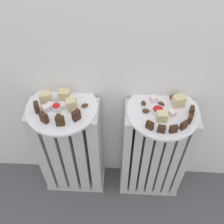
{
  "coord_description": "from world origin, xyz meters",
  "views": [
    {
      "loc": [
        0.03,
        -0.39,
        1.33
      ],
      "look_at": [
        0.0,
        0.28,
        0.58
      ],
      "focal_mm": 41.07,
      "sensor_mm": 36.0,
      "label": 1
    }
  ],
  "objects": [
    {
      "name": "plate_left",
      "position": [
        -0.2,
        0.28,
        0.6
      ],
      "size": [
        0.28,
        0.28,
        0.01
      ],
      "primitive_type": "cylinder",
      "color": "white",
      "rests_on": "radiator_left"
    },
    {
      "name": "dark_cake_slice_right_5",
      "position": [
        0.3,
        0.27,
        0.62
      ],
      "size": [
        0.02,
        0.03,
        0.03
      ],
      "primitive_type": "cube",
      "rotation": [
        0.0,
        0.0,
        1.48
      ],
      "color": "#382114",
      "rests_on": "plate_right"
    },
    {
      "name": "turkish_delight_left_3",
      "position": [
        -0.25,
        0.26,
        0.61
      ],
      "size": [
        0.03,
        0.03,
        0.02
      ],
      "primitive_type": "cube",
      "rotation": [
        0.0,
        0.0,
        0.85
      ],
      "color": "white",
      "rests_on": "plate_left"
    },
    {
      "name": "dark_cake_slice_right_3",
      "position": [
        0.26,
        0.2,
        0.62
      ],
      "size": [
        0.03,
        0.03,
        0.03
      ],
      "primitive_type": "cube",
      "rotation": [
        0.0,
        0.0,
        0.66
      ],
      "color": "#382114",
      "rests_on": "plate_right"
    },
    {
      "name": "medjool_date_right_1",
      "position": [
        0.13,
        0.27,
        0.61
      ],
      "size": [
        0.03,
        0.02,
        0.02
      ],
      "primitive_type": "ellipsoid",
      "rotation": [
        0.0,
        0.0,
        3.11
      ],
      "color": "#4C2814",
      "rests_on": "plate_right"
    },
    {
      "name": "dark_cake_slice_right_1",
      "position": [
        0.18,
        0.18,
        0.62
      ],
      "size": [
        0.03,
        0.02,
        0.03
      ],
      "primitive_type": "cube",
      "rotation": [
        0.0,
        0.0,
        -0.16
      ],
      "color": "#382114",
      "rests_on": "plate_right"
    },
    {
      "name": "turkish_delight_left_2",
      "position": [
        -0.24,
        0.28,
        0.61
      ],
      "size": [
        0.03,
        0.03,
        0.02
      ],
      "primitive_type": "cube",
      "rotation": [
        0.0,
        0.0,
        1.3
      ],
      "color": "white",
      "rests_on": "plate_left"
    },
    {
      "name": "radiator_left",
      "position": [
        -0.2,
        0.28,
        0.29
      ],
      "size": [
        0.3,
        0.14,
        0.59
      ],
      "color": "silver",
      "rests_on": "ground_plane"
    },
    {
      "name": "medjool_date_right_2",
      "position": [
        0.12,
        0.31,
        0.61
      ],
      "size": [
        0.02,
        0.03,
        0.02
      ],
      "primitive_type": "ellipsoid",
      "rotation": [
        0.0,
        0.0,
        1.9
      ],
      "color": "#4C2814",
      "rests_on": "plate_right"
    },
    {
      "name": "jam_bowl_right",
      "position": [
        0.17,
        0.27,
        0.61
      ],
      "size": [
        0.05,
        0.05,
        0.02
      ],
      "color": "white",
      "rests_on": "plate_right"
    },
    {
      "name": "marble_cake_slice_left_2",
      "position": [
        -0.19,
        0.33,
        0.62
      ],
      "size": [
        0.04,
        0.04,
        0.04
      ],
      "primitive_type": "cube",
      "rotation": [
        0.0,
        0.0,
        -0.05
      ],
      "color": "beige",
      "rests_on": "plate_left"
    },
    {
      "name": "marble_cake_slice_right_0",
      "position": [
        0.19,
        0.23,
        0.62
      ],
      "size": [
        0.04,
        0.03,
        0.04
      ],
      "primitive_type": "cube",
      "rotation": [
        0.0,
        0.0,
        0.04
      ],
      "color": "beige",
      "rests_on": "plate_right"
    },
    {
      "name": "medjool_date_right_0",
      "position": [
        0.24,
        0.35,
        0.61
      ],
      "size": [
        0.03,
        0.03,
        0.02
      ],
      "primitive_type": "ellipsoid",
      "rotation": [
        0.0,
        0.0,
        0.8
      ],
      "color": "#4C2814",
      "rests_on": "plate_right"
    },
    {
      "name": "medjool_date_left_0",
      "position": [
        -0.2,
        0.22,
        0.61
      ],
      "size": [
        0.03,
        0.03,
        0.02
      ],
      "primitive_type": "ellipsoid",
      "rotation": [
        0.0,
        0.0,
        2.53
      ],
      "color": "#4C2814",
      "rests_on": "plate_left"
    },
    {
      "name": "dark_cake_slice_right_4",
      "position": [
        0.29,
        0.23,
        0.62
      ],
      "size": [
        0.03,
        0.03,
        0.03
      ],
      "primitive_type": "cube",
      "rotation": [
        0.0,
        0.0,
        1.07
      ],
      "color": "#382114",
      "rests_on": "plate_right"
    },
    {
      "name": "dark_cake_slice_left_3",
      "position": [
        -0.13,
        0.22,
        0.62
      ],
      "size": [
        0.03,
        0.03,
        0.04
      ],
      "primitive_type": "cube",
      "rotation": [
        0.0,
        0.0,
        0.85
      ],
      "color": "#382114",
      "rests_on": "plate_left"
    },
    {
      "name": "plate_right",
      "position": [
        0.2,
        0.28,
        0.6
      ],
      "size": [
        0.28,
        0.28,
        0.01
      ],
      "primitive_type": "cylinder",
      "color": "white",
      "rests_on": "radiator_right"
    },
    {
      "name": "jam_bowl_left",
      "position": [
        -0.21,
        0.26,
        0.61
      ],
      "size": [
        0.04,
        0.04,
        0.02
      ],
      "color": "white",
      "rests_on": "plate_left"
    },
    {
      "name": "medjool_date_left_1",
      "position": [
        -0.11,
        0.28,
        0.61
      ],
      "size": [
        0.03,
        0.03,
        0.02
      ],
      "primitive_type": "ellipsoid",
      "rotation": [
        0.0,
        0.0,
        0.47
      ],
      "color": "#4C2814",
      "rests_on": "plate_left"
    },
    {
      "name": "fork",
      "position": [
        -0.22,
        0.29,
        0.6
      ],
      "size": [
        0.05,
        0.09,
        0.0
      ],
      "color": "#B7B7BC",
      "rests_on": "plate_left"
    },
    {
      "name": "marble_cake_slice_left_1",
      "position": [
        -0.15,
        0.27,
        0.63
      ],
      "size": [
        0.05,
        0.04,
        0.05
      ],
      "primitive_type": "cube",
      "rotation": [
        0.0,
        0.0,
        0.37
      ],
      "color": "beige",
      "rests_on": "plate_left"
    },
    {
      "name": "turkish_delight_right_1",
      "position": [
        0.16,
        0.33,
        0.62
      ],
      "size": [
        0.03,
        0.03,
        0.03
      ],
      "primitive_type": "cube",
      "rotation": [
        0.0,
        0.0,
        0.36
      ],
      "color": "white",
      "rests_on": "plate_right"
    },
    {
      "name": "medjool_date_right_3",
      "position": [
        0.19,
        0.31,
        0.61
      ],
      "size": [
        0.03,
        0.03,
        0.02
      ],
      "primitive_type": "ellipsoid",
      "rotation": [
        0.0,
        0.0,
        2.59
      ],
      "color": "#4C2814",
      "rests_on": "plate_right"
    },
    {
      "name": "dark_cake_slice_right_0",
      "position": [
        0.14,
        0.19,
        0.62
      ],
      "size": [
        0.03,
        0.03,
        0.03
      ],
      "primitive_type": "cube",
      "rotation": [
        0.0,
        0.0,
        -0.57
      ],
      "color": "#382114",
      "rests_on": "plate_right"
    },
    {
      "name": "marble_cake_slice_left_0",
      "position": [
        -0.26,
        0.31,
        0.62
      ],
      "size": [
        0.05,
        0.04,
        0.04
      ],
      "primitive_type": "cube",
      "rotation": [
        0.0,
        0.0,
        0.24
      ],
      "color": "beige",
      "rests_on": "plate_left"
    },
    {
      "name": "radiator_right",
      "position": [
        0.2,
        0.28,
        0.29
      ],
      "size": [
        0.3,
        0.14,
        0.59
      ],
      "color": "silver",
      "rests_on": "ground_plane"
    },
    {
      "name": "dark_cake_slice_left_1",
      "position": [
        -0.25,
        0.2,
        0.62
      ],
      "size": [
        0.03,
        0.03,
        0.04
      ],
      "primitive_type": "cube",
      "rotation": [
        0.0,
        0.0,
        -0.55
      ],
      "color": "#382114",
      "rests_on": "plate_left"
    },
    {
      "name": "turkish_delight_right_0",
      "position": [
        0.23,
        0.26,
        0.61
      ],
      "size": [
        0.03,
        0.03,
        0.02
      ],
      "primitive_type": "cube",
      "rotation": [
        0.0,
        0.0,
        0.55
      ],
      "color": "white",
      "rests_on": "plate_right"
    },
    {
      "name": "turkish_delight_left_1",
      "position": [
        -0.16,
        0.31,
        0.61
      ],
      "size": [
        0.03,
        0.03,
        0.02
      ],
      "primitive_type": "cube",
      "rotation": [
        0.0,
        0.0,
        1.06
      ],
      "color": "white",
      "rests_on": "plate_left"
    },
    {
      "name": "dark_cake_slice_left_0",
      "position": [
        -0.28,
        0.25,
        0.62
      ],
      "size": [
        0.03,
        0.03,
        0.04
      ],
      "primitive_type": "cube",
      "rotation": [
        0.0,
        0.0,
        -1.25
      ],
      "color": "#382114",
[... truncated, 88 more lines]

